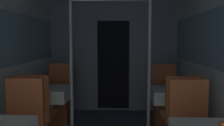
{
  "coord_description": "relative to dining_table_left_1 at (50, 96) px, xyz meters",
  "views": [
    {
      "loc": [
        0.19,
        -1.16,
        1.45
      ],
      "look_at": [
        0.01,
        2.97,
        1.05
      ],
      "focal_mm": 40.0,
      "sensor_mm": 36.0,
      "label": 1
    }
  ],
  "objects": [
    {
      "name": "chair_left_near_1",
      "position": [
        0.0,
        -0.55,
        -0.28
      ],
      "size": [
        0.42,
        0.42,
        1.01
      ],
      "color": "brown",
      "rests_on": "ground_plane"
    },
    {
      "name": "wall_right",
      "position": [
        2.22,
        -0.7,
        0.57
      ],
      "size": [
        0.05,
        6.47,
        2.21
      ],
      "color": "silver",
      "rests_on": "ground_plane"
    },
    {
      "name": "dining_table_right_1",
      "position": [
        1.84,
        0.0,
        0.0
      ],
      "size": [
        0.59,
        0.59,
        0.72
      ],
      "color": "#4C4C51",
      "rests_on": "ground_plane"
    },
    {
      "name": "chair_right_far_1",
      "position": [
        1.84,
        0.55,
        -0.28
      ],
      "size": [
        0.42,
        0.42,
        1.01
      ],
      "rotation": [
        0.0,
        0.0,
        3.14
      ],
      "color": "brown",
      "rests_on": "ground_plane"
    },
    {
      "name": "wall_left",
      "position": [
        -0.37,
        -0.7,
        0.57
      ],
      "size": [
        0.05,
        6.47,
        2.21
      ],
      "color": "silver",
      "rests_on": "ground_plane"
    },
    {
      "name": "support_pole_left_1",
      "position": [
        0.34,
        0.0,
        0.52
      ],
      "size": [
        0.05,
        0.05,
        2.21
      ],
      "color": "silver",
      "rests_on": "ground_plane"
    },
    {
      "name": "chair_left_far_1",
      "position": [
        0.0,
        0.55,
        -0.28
      ],
      "size": [
        0.42,
        0.42,
        1.01
      ],
      "rotation": [
        0.0,
        0.0,
        3.14
      ],
      "color": "brown",
      "rests_on": "ground_plane"
    },
    {
      "name": "dining_table_left_1",
      "position": [
        0.0,
        0.0,
        0.0
      ],
      "size": [
        0.59,
        0.59,
        0.72
      ],
      "color": "#4C4C51",
      "rests_on": "ground_plane"
    },
    {
      "name": "support_pole_right_1",
      "position": [
        1.51,
        0.0,
        0.52
      ],
      "size": [
        0.05,
        0.05,
        2.21
      ],
      "color": "silver",
      "rests_on": "ground_plane"
    },
    {
      "name": "bulkhead_far",
      "position": [
        0.92,
        1.34,
        0.52
      ],
      "size": [
        2.54,
        0.09,
        2.21
      ],
      "color": "slate",
      "rests_on": "ground_plane"
    }
  ]
}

